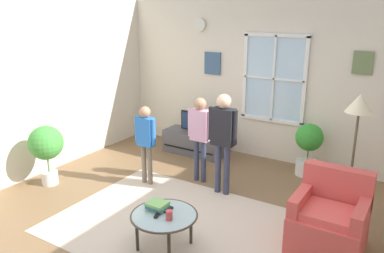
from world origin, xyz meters
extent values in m
cube|color=brown|center=(0.00, 0.00, -0.01)|extent=(6.19, 6.02, 0.02)
cube|color=beige|center=(0.00, 2.77, 1.40)|extent=(5.59, 0.12, 2.80)
cube|color=silver|center=(0.11, 2.70, 1.44)|extent=(1.05, 0.02, 1.43)
cube|color=white|center=(0.11, 2.68, 2.15)|extent=(1.11, 0.04, 0.06)
cube|color=white|center=(0.11, 2.68, 0.72)|extent=(1.11, 0.04, 0.06)
cube|color=white|center=(-0.42, 2.68, 1.44)|extent=(0.06, 0.04, 1.43)
cube|color=white|center=(0.63, 2.68, 1.44)|extent=(0.06, 0.04, 1.43)
cube|color=white|center=(0.11, 2.68, 1.44)|extent=(0.03, 0.04, 1.43)
cube|color=white|center=(0.11, 2.68, 1.44)|extent=(1.05, 0.04, 0.03)
cube|color=#38567A|center=(-1.07, 2.69, 1.61)|extent=(0.32, 0.03, 0.40)
cube|color=#667A4C|center=(1.46, 2.69, 1.80)|extent=(0.28, 0.03, 0.34)
cylinder|color=silver|center=(-1.35, 2.68, 2.28)|extent=(0.24, 0.04, 0.24)
cube|color=beige|center=(-2.85, 0.00, 1.40)|extent=(0.12, 5.42, 2.80)
cube|color=#C6B29E|center=(-0.08, 0.00, 0.00)|extent=(2.87, 2.22, 0.01)
cube|color=#4C4C51|center=(-1.17, 2.23, 0.21)|extent=(1.13, 0.45, 0.41)
cube|color=black|center=(-1.17, 2.00, 0.14)|extent=(1.02, 0.02, 0.02)
cylinder|color=#4C4C4C|center=(-1.17, 2.23, 0.44)|extent=(0.08, 0.08, 0.05)
cube|color=black|center=(-1.17, 2.23, 0.62)|extent=(0.54, 0.05, 0.35)
cube|color=navy|center=(-1.17, 2.20, 0.62)|extent=(0.50, 0.01, 0.31)
cube|color=#D14C47|center=(1.64, 0.47, 0.21)|extent=(0.76, 0.72, 0.42)
cube|color=#D14C47|center=(1.64, 0.77, 0.65)|extent=(0.76, 0.16, 0.45)
cube|color=#D14C47|center=(1.32, 0.47, 0.52)|extent=(0.12, 0.65, 0.20)
cube|color=#D14C47|center=(1.96, 0.47, 0.52)|extent=(0.12, 0.65, 0.20)
cube|color=#E1524D|center=(1.64, 0.42, 0.46)|extent=(0.61, 0.50, 0.08)
cylinder|color=#99B2B7|center=(0.10, -0.47, 0.40)|extent=(0.72, 0.72, 0.02)
torus|color=#3F3328|center=(0.10, -0.47, 0.40)|extent=(0.75, 0.75, 0.02)
cylinder|color=#33281E|center=(-0.11, -0.26, 0.20)|extent=(0.04, 0.04, 0.39)
cylinder|color=#33281E|center=(0.32, -0.26, 0.20)|extent=(0.04, 0.04, 0.39)
cylinder|color=#33281E|center=(-0.11, -0.68, 0.20)|extent=(0.04, 0.04, 0.39)
cylinder|color=#33281E|center=(0.32, -0.68, 0.20)|extent=(0.04, 0.04, 0.39)
cube|color=#6BB04C|center=(-0.02, -0.42, 0.42)|extent=(0.21, 0.14, 0.02)
cube|color=#3D6190|center=(-0.02, -0.42, 0.44)|extent=(0.23, 0.17, 0.02)
cube|color=#359760|center=(-0.02, -0.42, 0.46)|extent=(0.23, 0.17, 0.02)
cube|color=#77B15F|center=(-0.02, -0.42, 0.49)|extent=(0.22, 0.19, 0.03)
cylinder|color=#BF3F3F|center=(0.21, -0.52, 0.46)|extent=(0.08, 0.08, 0.10)
cube|color=black|center=(0.05, -0.52, 0.42)|extent=(0.08, 0.15, 0.02)
cube|color=black|center=(0.10, -0.37, 0.42)|extent=(0.04, 0.14, 0.02)
cylinder|color=#333851|center=(-0.05, 1.06, 0.37)|extent=(0.09, 0.09, 0.74)
cylinder|color=#333851|center=(0.09, 1.06, 0.37)|extent=(0.09, 0.09, 0.74)
cube|color=black|center=(0.02, 1.06, 1.00)|extent=(0.32, 0.17, 0.52)
sphere|color=#D8AD8C|center=(0.02, 1.06, 1.37)|extent=(0.20, 0.20, 0.20)
cylinder|color=black|center=(-0.17, 1.04, 1.03)|extent=(0.07, 0.07, 0.47)
cylinder|color=black|center=(0.21, 1.04, 1.03)|extent=(0.07, 0.07, 0.47)
cylinder|color=#333851|center=(-0.53, 1.25, 0.33)|extent=(0.08, 0.08, 0.67)
cylinder|color=#333851|center=(-0.41, 1.25, 0.33)|extent=(0.08, 0.08, 0.67)
cube|color=#DB9EBC|center=(-0.47, 1.25, 0.90)|extent=(0.29, 0.15, 0.47)
sphere|color=#A87A5B|center=(-0.47, 1.25, 1.23)|extent=(0.18, 0.18, 0.18)
cylinder|color=#DB9EBC|center=(-0.64, 1.23, 0.93)|extent=(0.06, 0.06, 0.42)
cylinder|color=#DB9EBC|center=(-0.30, 1.23, 0.93)|extent=(0.06, 0.06, 0.42)
cylinder|color=#726656|center=(-1.16, 0.75, 0.31)|extent=(0.07, 0.07, 0.61)
cylinder|color=#726656|center=(-1.05, 0.75, 0.31)|extent=(0.07, 0.07, 0.61)
cube|color=blue|center=(-1.10, 0.75, 0.83)|extent=(0.26, 0.14, 0.43)
sphere|color=#A87A5B|center=(-1.10, 0.75, 1.13)|extent=(0.17, 0.17, 0.17)
cylinder|color=blue|center=(-1.26, 0.73, 0.85)|extent=(0.06, 0.06, 0.39)
cylinder|color=blue|center=(-0.95, 0.73, 0.85)|extent=(0.06, 0.06, 0.39)
cylinder|color=silver|center=(0.87, 2.36, 0.12)|extent=(0.35, 0.35, 0.24)
cylinder|color=#4C7238|center=(0.87, 2.36, 0.33)|extent=(0.02, 0.02, 0.17)
sphere|color=green|center=(0.87, 2.36, 0.63)|extent=(0.43, 0.43, 0.43)
cylinder|color=silver|center=(-2.34, -0.06, 0.10)|extent=(0.24, 0.24, 0.20)
cylinder|color=#4C7238|center=(-2.34, -0.06, 0.31)|extent=(0.02, 0.02, 0.20)
sphere|color=#3E9238|center=(-2.34, -0.06, 0.66)|extent=(0.51, 0.51, 0.51)
cylinder|color=black|center=(1.71, 1.18, 0.01)|extent=(0.26, 0.26, 0.03)
cylinder|color=brown|center=(1.71, 1.18, 0.72)|extent=(0.03, 0.03, 1.43)
cone|color=beige|center=(1.71, 1.18, 1.53)|extent=(0.32, 0.32, 0.22)
camera|label=1|loc=(2.39, -3.54, 2.58)|focal=36.62mm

